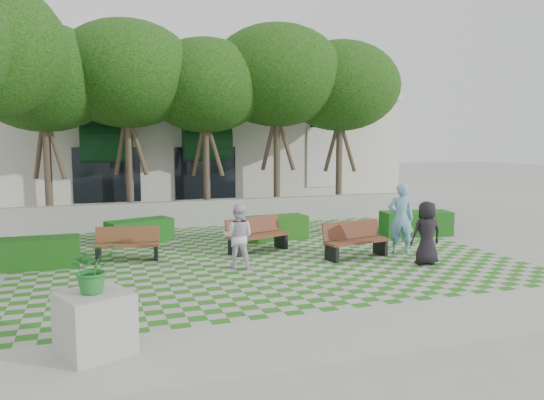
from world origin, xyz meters
name	(u,v)px	position (x,y,z in m)	size (l,w,h in m)	color
ground	(273,264)	(0.00, 0.00, 0.00)	(90.00, 90.00, 0.00)	gray
lawn	(260,256)	(0.00, 1.00, 0.01)	(12.00, 12.00, 0.00)	#2B721E
sidewalk_south	(368,329)	(0.00, -4.70, 0.01)	(16.00, 2.00, 0.01)	#9E9B93
retaining_wall	(215,213)	(0.00, 6.20, 0.45)	(15.00, 0.36, 0.90)	#9E9B93
bench_east	(355,241)	(2.25, 0.01, 0.45)	(1.84, 0.88, 0.93)	#572D1E
bench_mid	(257,235)	(0.08, 1.54, 0.45)	(1.87, 1.15, 0.93)	brown
bench_west	(127,244)	(-3.32, 1.64, 0.40)	(1.66, 0.79, 0.84)	brown
hedge_east	(416,223)	(5.59, 2.24, 0.38)	(2.16, 0.86, 0.76)	#154D14
hedge_midright	(273,228)	(1.06, 3.01, 0.36)	(2.04, 0.81, 0.71)	#1D5216
hedge_midleft	(140,231)	(-2.82, 3.95, 0.33)	(1.91, 0.76, 0.67)	#154F16
hedge_west	(34,253)	(-5.47, 1.53, 0.35)	(2.03, 0.81, 0.71)	#144612
planter_front	(94,310)	(-4.16, -4.28, 0.65)	(1.18, 1.18, 1.60)	#9E9B93
person_blue	(401,218)	(3.64, 0.09, 0.94)	(0.69, 0.45, 1.88)	#6DA9C6
person_dark	(427,233)	(3.52, -1.24, 0.78)	(0.76, 0.50, 1.56)	black
person_white	(238,236)	(-0.90, -0.12, 0.77)	(0.75, 0.58, 1.53)	silver
tree_row	(160,73)	(-1.86, 5.95, 5.18)	(17.70, 13.40, 7.41)	#47382B
building	(198,149)	(0.93, 14.08, 2.52)	(18.00, 8.92, 5.15)	beige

